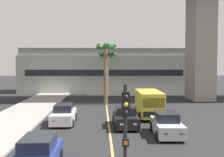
{
  "coord_description": "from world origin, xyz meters",
  "views": [
    {
      "loc": [
        -0.6,
        -1.45,
        4.85
      ],
      "look_at": [
        0.0,
        14.0,
        4.02
      ],
      "focal_mm": 44.91,
      "sensor_mm": 36.0,
      "label": 1
    }
  ],
  "objects_px": {
    "car_queue_second": "(38,156)",
    "palm_tree_near_median": "(107,59)",
    "car_queue_front": "(64,115)",
    "palm_tree_mid_median": "(106,58)",
    "delivery_van": "(149,103)",
    "traffic_light_median_near": "(125,132)",
    "car_queue_third": "(125,117)",
    "car_queue_fourth": "(167,125)"
  },
  "relations": [
    {
      "from": "car_queue_third",
      "to": "car_queue_fourth",
      "type": "relative_size",
      "value": 0.99
    },
    {
      "from": "palm_tree_near_median",
      "to": "palm_tree_mid_median",
      "type": "height_order",
      "value": "palm_tree_mid_median"
    },
    {
      "from": "palm_tree_mid_median",
      "to": "car_queue_front",
      "type": "bearing_deg",
      "value": -109.51
    },
    {
      "from": "car_queue_third",
      "to": "car_queue_fourth",
      "type": "height_order",
      "value": "same"
    },
    {
      "from": "traffic_light_median_near",
      "to": "palm_tree_near_median",
      "type": "bearing_deg",
      "value": 89.66
    },
    {
      "from": "car_queue_second",
      "to": "car_queue_third",
      "type": "relative_size",
      "value": 0.99
    },
    {
      "from": "car_queue_second",
      "to": "traffic_light_median_near",
      "type": "bearing_deg",
      "value": -46.57
    },
    {
      "from": "car_queue_front",
      "to": "palm_tree_near_median",
      "type": "relative_size",
      "value": 0.62
    },
    {
      "from": "car_queue_third",
      "to": "car_queue_second",
      "type": "bearing_deg",
      "value": -118.14
    },
    {
      "from": "car_queue_front",
      "to": "palm_tree_mid_median",
      "type": "relative_size",
      "value": 0.57
    },
    {
      "from": "traffic_light_median_near",
      "to": "palm_tree_mid_median",
      "type": "height_order",
      "value": "palm_tree_mid_median"
    },
    {
      "from": "car_queue_second",
      "to": "palm_tree_near_median",
      "type": "xyz_separation_m",
      "value": [
        3.81,
        29.63,
        4.79
      ]
    },
    {
      "from": "car_queue_front",
      "to": "car_queue_second",
      "type": "height_order",
      "value": "same"
    },
    {
      "from": "car_queue_front",
      "to": "traffic_light_median_near",
      "type": "height_order",
      "value": "traffic_light_median_near"
    },
    {
      "from": "car_queue_second",
      "to": "traffic_light_median_near",
      "type": "distance_m",
      "value": 5.61
    },
    {
      "from": "traffic_light_median_near",
      "to": "car_queue_front",
      "type": "bearing_deg",
      "value": 105.22
    },
    {
      "from": "car_queue_fourth",
      "to": "palm_tree_near_median",
      "type": "height_order",
      "value": "palm_tree_near_median"
    },
    {
      "from": "delivery_van",
      "to": "palm_tree_mid_median",
      "type": "xyz_separation_m",
      "value": [
        -3.76,
        7.68,
        4.16
      ]
    },
    {
      "from": "car_queue_front",
      "to": "traffic_light_median_near",
      "type": "distance_m",
      "value": 14.55
    },
    {
      "from": "car_queue_fourth",
      "to": "car_queue_front",
      "type": "bearing_deg",
      "value": 151.39
    },
    {
      "from": "car_queue_fourth",
      "to": "traffic_light_median_near",
      "type": "height_order",
      "value": "traffic_light_median_near"
    },
    {
      "from": "car_queue_front",
      "to": "car_queue_second",
      "type": "distance_m",
      "value": 10.1
    },
    {
      "from": "car_queue_front",
      "to": "palm_tree_near_median",
      "type": "xyz_separation_m",
      "value": [
        3.98,
        19.54,
        4.79
      ]
    },
    {
      "from": "car_queue_front",
      "to": "delivery_van",
      "type": "xyz_separation_m",
      "value": [
        7.34,
        2.42,
        0.57
      ]
    },
    {
      "from": "traffic_light_median_near",
      "to": "palm_tree_near_median",
      "type": "xyz_separation_m",
      "value": [
        0.2,
        33.44,
        2.8
      ]
    },
    {
      "from": "car_queue_second",
      "to": "car_queue_fourth",
      "type": "bearing_deg",
      "value": 39.82
    },
    {
      "from": "car_queue_front",
      "to": "car_queue_third",
      "type": "xyz_separation_m",
      "value": [
        4.88,
        -1.31,
        0.0
      ]
    },
    {
      "from": "palm_tree_near_median",
      "to": "palm_tree_mid_median",
      "type": "distance_m",
      "value": 9.44
    },
    {
      "from": "car_queue_second",
      "to": "car_queue_third",
      "type": "distance_m",
      "value": 9.97
    },
    {
      "from": "car_queue_front",
      "to": "car_queue_third",
      "type": "distance_m",
      "value": 5.05
    },
    {
      "from": "car_queue_second",
      "to": "car_queue_fourth",
      "type": "height_order",
      "value": "same"
    },
    {
      "from": "delivery_van",
      "to": "traffic_light_median_near",
      "type": "height_order",
      "value": "traffic_light_median_near"
    },
    {
      "from": "car_queue_fourth",
      "to": "palm_tree_near_median",
      "type": "xyz_separation_m",
      "value": [
        -3.45,
        23.59,
        4.79
      ]
    },
    {
      "from": "palm_tree_near_median",
      "to": "car_queue_second",
      "type": "bearing_deg",
      "value": -97.32
    },
    {
      "from": "traffic_light_median_near",
      "to": "palm_tree_mid_median",
      "type": "relative_size",
      "value": 0.58
    },
    {
      "from": "palm_tree_mid_median",
      "to": "car_queue_fourth",
      "type": "bearing_deg",
      "value": -74.78
    },
    {
      "from": "car_queue_third",
      "to": "delivery_van",
      "type": "xyz_separation_m",
      "value": [
        2.46,
        3.73,
        0.57
      ]
    },
    {
      "from": "palm_tree_near_median",
      "to": "delivery_van",
      "type": "bearing_deg",
      "value": -78.91
    },
    {
      "from": "car_queue_second",
      "to": "delivery_van",
      "type": "distance_m",
      "value": 14.43
    },
    {
      "from": "delivery_van",
      "to": "palm_tree_mid_median",
      "type": "height_order",
      "value": "palm_tree_mid_median"
    },
    {
      "from": "car_queue_third",
      "to": "palm_tree_mid_median",
      "type": "height_order",
      "value": "palm_tree_mid_median"
    },
    {
      "from": "car_queue_second",
      "to": "car_queue_third",
      "type": "height_order",
      "value": "same"
    }
  ]
}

